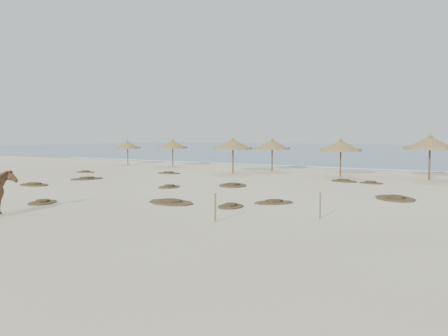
{
  "coord_description": "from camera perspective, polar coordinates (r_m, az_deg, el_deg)",
  "views": [
    {
      "loc": [
        16.9,
        -17.84,
        3.18
      ],
      "look_at": [
        2.2,
        5.0,
        1.28
      ],
      "focal_mm": 40.0,
      "sensor_mm": 36.0,
      "label": 1
    }
  ],
  "objects": [
    {
      "name": "ground",
      "position": [
        24.77,
        -10.62,
        -3.44
      ],
      "size": [
        160.0,
        160.0,
        0.0
      ],
      "primitive_type": "plane",
      "color": "beige",
      "rests_on": "ground"
    },
    {
      "name": "ocean",
      "position": [
        94.41,
        22.45,
        1.77
      ],
      "size": [
        200.0,
        100.0,
        0.01
      ],
      "primitive_type": "cube",
      "color": "#2D6088",
      "rests_on": "ground"
    },
    {
      "name": "foam_line",
      "position": [
        47.09,
        11.66,
        0.05
      ],
      "size": [
        70.0,
        0.6,
        0.01
      ],
      "primitive_type": "cube",
      "color": "white",
      "rests_on": "ground"
    },
    {
      "name": "palapa_0",
      "position": [
        51.64,
        -10.96,
        2.55
      ],
      "size": [
        3.53,
        3.53,
        2.49
      ],
      "rotation": [
        0.0,
        0.0,
        -0.43
      ],
      "color": "#4F3A29",
      "rests_on": "ground"
    },
    {
      "name": "palapa_1",
      "position": [
        47.9,
        -5.9,
        2.64
      ],
      "size": [
        2.98,
        2.98,
        2.65
      ],
      "rotation": [
        0.0,
        0.0,
        0.05
      ],
      "color": "#4F3A29",
      "rests_on": "ground"
    },
    {
      "name": "palapa_2",
      "position": [
        41.8,
        5.53,
        2.6
      ],
      "size": [
        3.57,
        3.57,
        2.8
      ],
      "rotation": [
        0.0,
        0.0,
        -0.22
      ],
      "color": "#4F3A29",
      "rests_on": "ground"
    },
    {
      "name": "palapa_3",
      "position": [
        39.65,
        1.03,
        2.66
      ],
      "size": [
        3.42,
        3.42,
        2.9
      ],
      "rotation": [
        0.0,
        0.0,
        -0.11
      ],
      "color": "#4F3A29",
      "rests_on": "ground"
    },
    {
      "name": "palapa_4",
      "position": [
        37.26,
        13.2,
        2.43
      ],
      "size": [
        3.4,
        3.4,
        2.87
      ],
      "rotation": [
        0.0,
        0.0,
        -0.12
      ],
      "color": "#4F3A29",
      "rests_on": "ground"
    },
    {
      "name": "palapa_5",
      "position": [
        36.58,
        22.48,
        2.59
      ],
      "size": [
        4.25,
        4.25,
        3.19
      ],
      "rotation": [
        0.0,
        0.0,
        0.3
      ],
      "color": "#4F3A29",
      "rests_on": "ground"
    },
    {
      "name": "fence_post_near",
      "position": [
        17.93,
        -1.01,
        -4.53
      ],
      "size": [
        0.1,
        0.1,
        1.04
      ],
      "primitive_type": "cylinder",
      "rotation": [
        0.0,
        0.0,
        0.3
      ],
      "color": "#6C6151",
      "rests_on": "ground"
    },
    {
      "name": "fence_post_far",
      "position": [
        18.91,
        10.93,
        -4.24
      ],
      "size": [
        0.08,
        0.08,
        0.98
      ],
      "primitive_type": "cylinder",
      "rotation": [
        0.0,
        0.0,
        -0.1
      ],
      "color": "#6C6151",
      "rests_on": "ground"
    },
    {
      "name": "scrub_0",
      "position": [
        32.6,
        -20.87,
        -1.76
      ],
      "size": [
        2.47,
        1.81,
        0.16
      ],
      "rotation": [
        0.0,
        0.0,
        2.99
      ],
      "color": "#4D3C22",
      "rests_on": "ground"
    },
    {
      "name": "scrub_1",
      "position": [
        35.73,
        -15.39,
        -1.16
      ],
      "size": [
        1.97,
        2.68,
        0.16
      ],
      "rotation": [
        0.0,
        0.0,
        1.41
      ],
      "color": "#4D3C22",
      "rests_on": "ground"
    },
    {
      "name": "scrub_2",
      "position": [
        29.41,
        -6.28,
        -2.12
      ],
      "size": [
        1.6,
        2.04,
        0.16
      ],
      "rotation": [
        0.0,
        0.0,
        1.84
      ],
      "color": "#4D3C22",
      "rests_on": "ground"
    },
    {
      "name": "scrub_3",
      "position": [
        30.11,
        1.02,
        -1.96
      ],
      "size": [
        2.7,
        3.08,
        0.16
      ],
      "rotation": [
        0.0,
        0.0,
        2.06
      ],
      "color": "#4D3C22",
      "rests_on": "ground"
    },
    {
      "name": "scrub_4",
      "position": [
        22.79,
        5.72,
        -3.9
      ],
      "size": [
        2.1,
        2.24,
        0.16
      ],
      "rotation": [
        0.0,
        0.0,
        0.94
      ],
      "color": "#4D3C22",
      "rests_on": "ground"
    },
    {
      "name": "scrub_5",
      "position": [
        25.47,
        18.96,
        -3.27
      ],
      "size": [
        2.99,
        3.26,
        0.16
      ],
      "rotation": [
        0.0,
        0.0,
        2.15
      ],
      "color": "#4D3C22",
      "rests_on": "ground"
    },
    {
      "name": "scrub_6",
      "position": [
        39.54,
        -6.33,
        -0.56
      ],
      "size": [
        2.18,
        1.52,
        0.16
      ],
      "rotation": [
        0.0,
        0.0,
        3.05
      ],
      "color": "#4D3C22",
      "rests_on": "ground"
    },
    {
      "name": "scrub_7",
      "position": [
        33.71,
        13.54,
        -1.43
      ],
      "size": [
        2.47,
        2.17,
        0.16
      ],
      "rotation": [
        0.0,
        0.0,
        2.65
      ],
      "color": "#4D3C22",
      "rests_on": "ground"
    },
    {
      "name": "scrub_8",
      "position": [
        41.93,
        -15.56,
        -0.42
      ],
      "size": [
        1.86,
        1.41,
        0.16
      ],
      "rotation": [
        0.0,
        0.0,
        0.21
      ],
      "color": "#4D3C22",
      "rests_on": "ground"
    },
    {
      "name": "scrub_9",
      "position": [
        22.88,
        -6.07,
        -3.87
      ],
      "size": [
        2.95,
        2.33,
        0.16
      ],
      "rotation": [
        0.0,
        0.0,
        2.86
      ],
      "color": "#4D3C22",
      "rests_on": "ground"
    },
    {
      "name": "scrub_10",
      "position": [
        32.88,
        16.45,
        -1.62
      ],
      "size": [
        1.94,
        1.61,
        0.16
      ],
      "rotation": [
        0.0,
        0.0,
        2.77
      ],
      "color": "#4D3C22",
      "rests_on": "ground"
    },
    {
      "name": "scrub_11",
      "position": [
        24.14,
        -20.02,
        -3.68
      ],
      "size": [
        1.72,
        2.03,
        0.16
      ],
      "rotation": [
        0.0,
        0.0,
        1.99
      ],
      "color": "#4D3C22",
      "rests_on": "ground"
    },
    {
      "name": "scrub_12",
      "position": [
        21.52,
        0.75,
        -4.35
      ],
      "size": [
        1.53,
        1.91,
        0.16
      ],
      "rotation": [
        0.0,
        0.0,
        1.87
      ],
      "color": "#4D3C22",
      "rests_on": "ground"
    }
  ]
}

